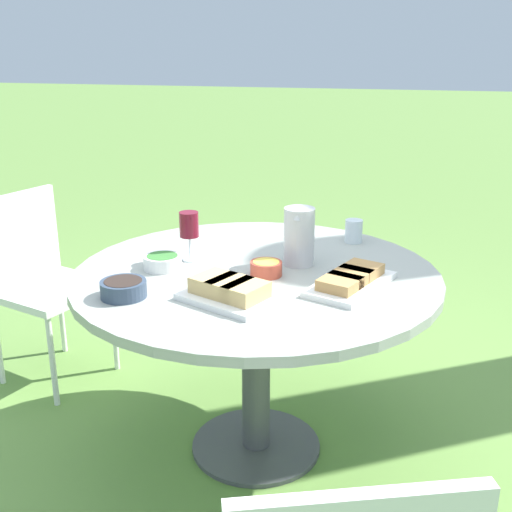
% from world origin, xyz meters
% --- Properties ---
extents(ground_plane, '(40.00, 40.00, 0.00)m').
position_xyz_m(ground_plane, '(0.00, 0.00, 0.00)').
color(ground_plane, '#668E42').
extents(dining_table, '(1.34, 1.34, 0.75)m').
position_xyz_m(dining_table, '(0.00, 0.00, 0.65)').
color(dining_table, '#4C4C51').
rests_on(dining_table, ground_plane).
extents(chair_near_left, '(0.55, 0.53, 0.89)m').
position_xyz_m(chair_near_left, '(-0.36, -1.14, 0.52)').
color(chair_near_left, white).
rests_on(chair_near_left, ground_plane).
extents(water_pitcher, '(0.12, 0.12, 0.22)m').
position_xyz_m(water_pitcher, '(-0.12, 0.14, 0.86)').
color(water_pitcher, silver).
rests_on(water_pitcher, dining_table).
extents(wine_glass, '(0.07, 0.07, 0.19)m').
position_xyz_m(wine_glass, '(-0.06, -0.28, 0.89)').
color(wine_glass, silver).
rests_on(wine_glass, dining_table).
extents(platter_bread_main, '(0.31, 0.36, 0.07)m').
position_xyz_m(platter_bread_main, '(0.29, -0.02, 0.79)').
color(platter_bread_main, white).
rests_on(platter_bread_main, dining_table).
extents(platter_charcuterie, '(0.40, 0.30, 0.06)m').
position_xyz_m(platter_charcuterie, '(0.07, 0.35, 0.78)').
color(platter_charcuterie, white).
rests_on(platter_charcuterie, dining_table).
extents(bowl_fries, '(0.12, 0.12, 0.05)m').
position_xyz_m(bowl_fries, '(0.03, 0.04, 0.78)').
color(bowl_fries, '#B74733').
rests_on(bowl_fries, dining_table).
extents(bowl_salad, '(0.14, 0.14, 0.05)m').
position_xyz_m(bowl_salad, '(0.05, -0.34, 0.78)').
color(bowl_salad, white).
rests_on(bowl_salad, dining_table).
extents(bowl_olives, '(0.15, 0.15, 0.06)m').
position_xyz_m(bowl_olives, '(0.34, -0.37, 0.79)').
color(bowl_olives, '#334256').
rests_on(bowl_olives, dining_table).
extents(cup_water_near, '(0.07, 0.07, 0.10)m').
position_xyz_m(cup_water_near, '(-0.45, 0.31, 0.80)').
color(cup_water_near, silver).
rests_on(cup_water_near, dining_table).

